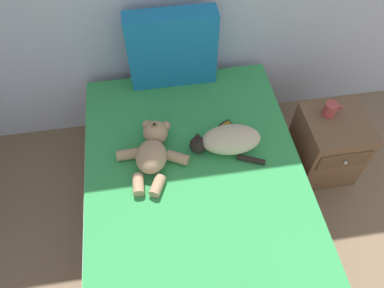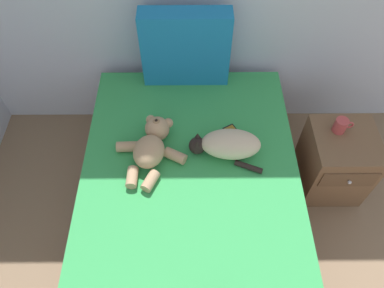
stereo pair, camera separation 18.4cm
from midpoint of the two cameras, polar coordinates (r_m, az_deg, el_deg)
bed at (r=2.21m, az=-1.37°, el=-11.68°), size 1.28×1.99×0.56m
patterned_cushion at (r=2.34m, az=-5.46°, el=14.52°), size 0.55×0.14×0.51m
cat at (r=2.07m, az=3.13°, el=0.44°), size 0.42×0.26×0.15m
teddy_bear at (r=2.06m, az=-8.77°, el=-1.12°), size 0.41×0.48×0.16m
cell_phone at (r=2.20m, az=3.83°, el=2.13°), size 0.14×0.16×0.01m
nightstand at (r=2.64m, az=18.66°, el=-0.31°), size 0.41×0.43×0.52m
mug at (r=2.43m, az=19.02°, el=5.08°), size 0.12×0.08×0.09m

